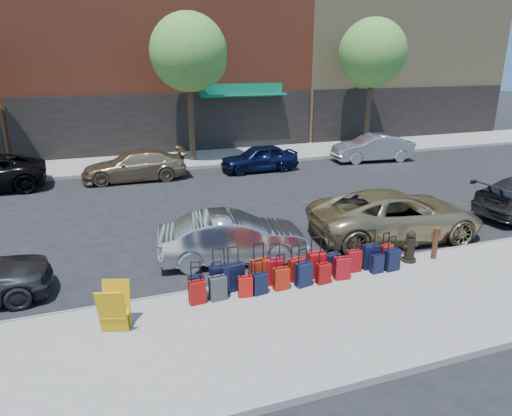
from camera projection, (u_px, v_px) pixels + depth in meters
name	position (u px, v px, depth m)	size (l,w,h in m)	color
ground	(238.00, 222.00, 15.42)	(120.00, 120.00, 0.00)	black
sidewalk_near	(330.00, 318.00, 9.58)	(60.00, 4.00, 0.15)	gray
sidewalk_far	(182.00, 160.00, 24.34)	(60.00, 4.00, 0.15)	gray
curb_near	(291.00, 277.00, 11.38)	(60.00, 0.08, 0.15)	gray
curb_far	(190.00, 168.00, 22.53)	(60.00, 0.08, 0.15)	gray
building_right	(370.00, 5.00, 33.75)	(15.00, 12.12, 18.00)	#8E7D57
tree_center	(191.00, 55.00, 22.42)	(3.80, 3.80, 7.27)	black
tree_right	(375.00, 55.00, 25.74)	(3.80, 3.80, 7.27)	black
suitcase_front_0	(196.00, 287.00, 10.17)	(0.39, 0.27, 0.87)	black
suitcase_front_1	(220.00, 279.00, 10.36)	(0.47, 0.30, 1.08)	black
suitcase_front_2	(234.00, 277.00, 10.50)	(0.45, 0.27, 1.05)	black
suitcase_front_3	(260.00, 272.00, 10.72)	(0.46, 0.29, 1.05)	#9F1B0A
suitcase_front_4	(275.00, 272.00, 10.79)	(0.44, 0.28, 1.01)	maroon
suitcase_front_5	(296.00, 269.00, 10.97)	(0.39, 0.24, 0.90)	#B3100B
suitcase_front_6	(316.00, 265.00, 11.11)	(0.45, 0.27, 1.04)	#AC0B0E
suitcase_front_7	(332.00, 264.00, 11.30)	(0.39, 0.25, 0.87)	black
suitcase_front_8	(353.00, 261.00, 11.43)	(0.38, 0.22, 0.90)	maroon
suitcase_front_9	(371.00, 256.00, 11.59)	(0.44, 0.25, 1.03)	black
suitcase_front_10	(386.00, 255.00, 11.80)	(0.39, 0.27, 0.87)	#A80F0A
suitcase_back_0	(197.00, 292.00, 9.94)	(0.37, 0.23, 0.85)	maroon
suitcase_back_1	(218.00, 288.00, 10.10)	(0.39, 0.24, 0.89)	#353539
suitcase_back_2	(245.00, 286.00, 10.24)	(0.35, 0.24, 0.77)	#AF100B
suitcase_back_3	(260.00, 284.00, 10.35)	(0.36, 0.24, 0.81)	black
suitcase_back_4	(281.00, 279.00, 10.55)	(0.37, 0.22, 0.85)	#9A1A09
suitcase_back_5	(304.00, 274.00, 10.70)	(0.42, 0.29, 0.92)	black
suitcase_back_6	(323.00, 273.00, 10.84)	(0.36, 0.23, 0.81)	#8D0909
suitcase_back_7	(342.00, 268.00, 11.04)	(0.40, 0.26, 0.90)	maroon
suitcase_back_9	(377.00, 264.00, 11.38)	(0.33, 0.21, 0.76)	black
suitcase_back_10	(392.00, 260.00, 11.50)	(0.39, 0.25, 0.90)	black
fire_hydrant	(410.00, 247.00, 11.98)	(0.43, 0.38, 0.85)	black
bollard	(435.00, 243.00, 12.12)	(0.16, 0.16, 0.87)	#38190C
display_rack	(114.00, 308.00, 8.91)	(0.69, 0.73, 0.96)	#CA8F0B
car_near_1	(232.00, 238.00, 12.31)	(1.39, 4.00, 1.32)	silver
car_near_2	(396.00, 215.00, 13.87)	(2.42, 5.26, 1.46)	tan
car_far_1	(134.00, 166.00, 20.45)	(1.86, 4.58, 1.33)	#957F5B
car_far_2	(259.00, 158.00, 22.10)	(1.51, 3.74, 1.28)	#0C1438
car_far_3	(372.00, 148.00, 24.23)	(1.49, 4.28, 1.41)	silver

